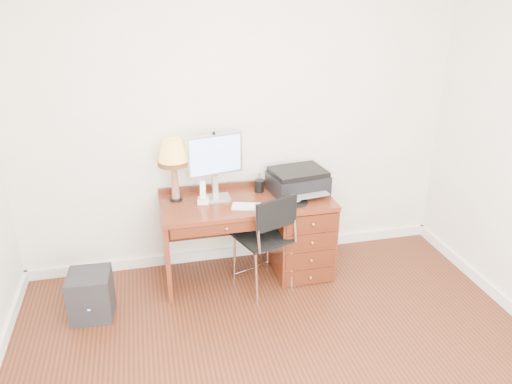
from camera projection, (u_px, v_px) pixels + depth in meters
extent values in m
plane|color=#3C1A0D|center=(291.00, 382.00, 3.41)|extent=(4.00, 4.00, 0.00)
plane|color=white|center=(238.00, 123.00, 4.44)|extent=(4.00, 0.00, 4.00)
cube|color=white|center=(240.00, 251.00, 4.94)|extent=(4.00, 0.03, 0.10)
cube|color=maroon|center=(247.00, 202.00, 4.37)|extent=(1.50, 0.65, 0.04)
cube|color=maroon|center=(300.00, 234.00, 4.62)|extent=(0.50, 0.61, 0.71)
cube|color=maroon|center=(166.00, 249.00, 4.36)|extent=(0.04, 0.61, 0.71)
cube|color=#522010|center=(216.00, 218.00, 4.69)|extent=(0.96, 0.03, 0.39)
cube|color=#522010|center=(226.00, 228.00, 4.07)|extent=(0.91, 0.03, 0.09)
sphere|color=#BF8C3F|center=(312.00, 252.00, 4.32)|extent=(0.03, 0.03, 0.03)
cube|color=silver|center=(217.00, 197.00, 4.40)|extent=(0.25, 0.21, 0.02)
cube|color=silver|center=(216.00, 185.00, 4.41)|extent=(0.06, 0.04, 0.18)
cube|color=silver|center=(215.00, 155.00, 4.27)|extent=(0.50, 0.15, 0.36)
cube|color=#4C8CF2|center=(216.00, 155.00, 4.25)|extent=(0.45, 0.11, 0.32)
cube|color=white|center=(258.00, 207.00, 4.22)|extent=(0.46, 0.25, 0.02)
cylinder|color=black|center=(295.00, 202.00, 4.31)|extent=(0.22, 0.22, 0.01)
ellipsoid|color=white|center=(296.00, 200.00, 4.30)|extent=(0.10, 0.06, 0.04)
cube|color=black|center=(298.00, 183.00, 4.50)|extent=(0.53, 0.44, 0.17)
cube|color=black|center=(298.00, 172.00, 4.45)|extent=(0.51, 0.42, 0.04)
cylinder|color=black|center=(176.00, 199.00, 4.36)|extent=(0.11, 0.11, 0.02)
cone|color=#945E46|center=(175.00, 180.00, 4.30)|extent=(0.07, 0.07, 0.33)
cone|color=gold|center=(173.00, 151.00, 4.19)|extent=(0.27, 0.27, 0.21)
cylinder|color=#593814|center=(174.00, 162.00, 4.23)|extent=(0.27, 0.27, 0.04)
cube|color=white|center=(203.00, 201.00, 4.30)|extent=(0.11, 0.11, 0.04)
cube|color=white|center=(203.00, 190.00, 4.26)|extent=(0.06, 0.07, 0.16)
cylinder|color=black|center=(259.00, 186.00, 4.52)|extent=(0.09, 0.09, 0.11)
cube|color=black|center=(263.00, 236.00, 4.32)|extent=(0.55, 0.55, 0.03)
cube|color=black|center=(269.00, 215.00, 4.02)|extent=(0.37, 0.15, 0.26)
cylinder|color=silver|center=(238.00, 253.00, 4.54)|extent=(0.02, 0.02, 0.48)
cylinder|color=silver|center=(277.00, 248.00, 4.61)|extent=(0.02, 0.02, 0.48)
cylinder|color=silver|center=(247.00, 274.00, 4.21)|extent=(0.02, 0.02, 0.48)
cylinder|color=silver|center=(288.00, 269.00, 4.29)|extent=(0.02, 0.02, 0.48)
cylinder|color=silver|center=(247.00, 227.00, 4.01)|extent=(0.02, 0.02, 0.43)
cylinder|color=silver|center=(290.00, 223.00, 4.09)|extent=(0.02, 0.02, 0.43)
cube|color=black|center=(91.00, 295.00, 4.02)|extent=(0.35, 0.35, 0.38)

